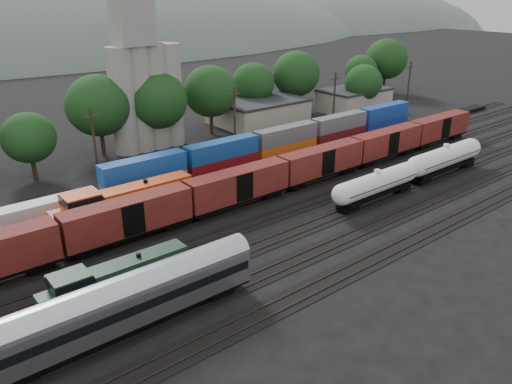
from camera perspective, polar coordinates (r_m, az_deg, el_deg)
ground at (r=62.42m, az=0.84°, el=-3.19°), size 600.00×600.00×0.00m
tracks at (r=62.40m, az=0.84°, el=-3.15°), size 180.00×33.20×0.20m
green_locomotive at (r=47.65m, az=-16.01°, el=-9.67°), size 15.30×2.70×4.05m
tank_car_a at (r=68.68m, az=13.58°, el=0.91°), size 16.21×2.90×4.25m
tank_car_b at (r=81.66m, az=20.78°, el=3.66°), size 17.72×3.17×4.64m
passenger_coach at (r=42.95m, az=-14.48°, el=-11.90°), size 23.31×2.87×5.29m
orange_locomotive at (r=62.51m, az=-15.07°, el=-1.18°), size 19.53×3.26×4.88m
boxcar_string at (r=57.59m, az=-14.41°, el=-2.80°), size 138.20×2.90×4.20m
container_wall at (r=68.19m, az=-13.87°, el=0.99°), size 160.00×2.60×5.80m
grain_silo at (r=89.87m, az=-12.55°, el=11.80°), size 13.40×5.00×29.00m
industrial_sheds at (r=92.63m, az=-10.05°, el=6.77°), size 119.38×17.26×5.10m
tree_band at (r=93.26m, az=-11.17°, el=10.23°), size 165.53×21.57×14.32m
utility_poles at (r=77.39m, az=-9.65°, el=6.52°), size 122.20×0.36×12.00m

